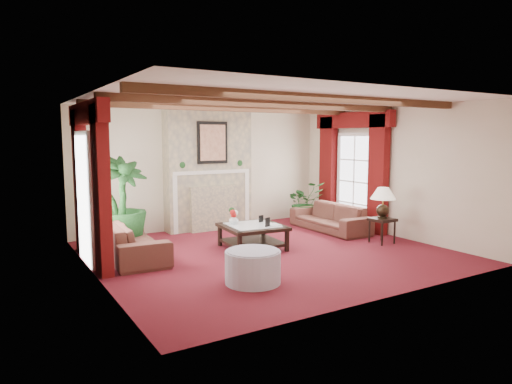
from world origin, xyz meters
TOP-DOWN VIEW (x-y plane):
  - floor at (0.00, 0.00)m, footprint 6.00×6.00m
  - ceiling at (0.00, 0.00)m, footprint 6.00×6.00m
  - back_wall at (0.00, 2.75)m, footprint 6.00×0.02m
  - left_wall at (-3.00, 0.00)m, footprint 0.02×5.50m
  - right_wall at (3.00, 0.00)m, footprint 0.02×5.50m
  - ceiling_beams at (0.00, 0.00)m, footprint 6.00×3.00m
  - fireplace at (0.00, 2.55)m, footprint 2.00×0.52m
  - french_door_left at (-2.97, 1.00)m, footprint 0.10×1.10m
  - french_door_right at (2.97, 1.00)m, footprint 0.10×1.10m
  - curtains_left at (-2.86, 1.00)m, footprint 0.20×2.40m
  - curtains_right at (2.86, 1.00)m, footprint 0.20×2.40m
  - sofa_left at (-2.21, 0.99)m, footprint 2.22×0.89m
  - sofa_right at (2.21, 0.96)m, footprint 2.02×0.64m
  - potted_palm at (-2.19, 1.70)m, footprint 1.84×2.21m
  - small_plant at (2.33, 2.04)m, footprint 1.12×1.20m
  - coffee_table at (-0.11, 0.42)m, footprint 1.17×1.17m
  - side_table at (2.29, -0.51)m, footprint 0.53×0.53m
  - ottoman at (-1.14, -1.34)m, footprint 0.80×0.80m
  - table_lamp at (2.29, -0.51)m, footprint 0.49×0.49m
  - flower_vase at (-0.37, 0.68)m, footprint 0.20×0.21m
  - book at (0.11, 0.20)m, footprint 0.21×0.06m
  - photo_frame_a at (0.03, 0.13)m, footprint 0.13×0.07m
  - photo_frame_b at (0.16, 0.56)m, footprint 0.11×0.05m

SIDE VIEW (x-z plane):
  - floor at x=0.00m, z-range 0.00..0.00m
  - coffee_table at x=-0.11m, z-range 0.00..0.44m
  - ottoman at x=-1.14m, z-range 0.00..0.46m
  - side_table at x=2.29m, z-range 0.00..0.50m
  - small_plant at x=2.33m, z-range 0.00..0.78m
  - sofa_right at x=2.21m, z-range 0.00..0.78m
  - sofa_left at x=-2.21m, z-range 0.00..0.84m
  - potted_palm at x=-2.19m, z-range 0.00..0.96m
  - photo_frame_b at x=0.16m, z-range 0.44..0.58m
  - photo_frame_a at x=0.03m, z-range 0.44..0.62m
  - flower_vase at x=-0.37m, z-range 0.44..0.62m
  - book at x=0.11m, z-range 0.44..0.73m
  - table_lamp at x=2.29m, z-range 0.50..1.12m
  - back_wall at x=0.00m, z-range 0.00..2.70m
  - left_wall at x=-3.00m, z-range 0.00..2.70m
  - right_wall at x=3.00m, z-range 0.00..2.70m
  - french_door_left at x=-2.97m, z-range 1.05..3.21m
  - french_door_right at x=2.97m, z-range 1.05..3.21m
  - curtains_left at x=-2.86m, z-range 1.28..3.83m
  - curtains_right at x=2.86m, z-range 1.28..3.83m
  - ceiling_beams at x=0.00m, z-range 2.58..2.70m
  - ceiling at x=0.00m, z-range 2.70..2.70m
  - fireplace at x=0.00m, z-range 1.35..4.05m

